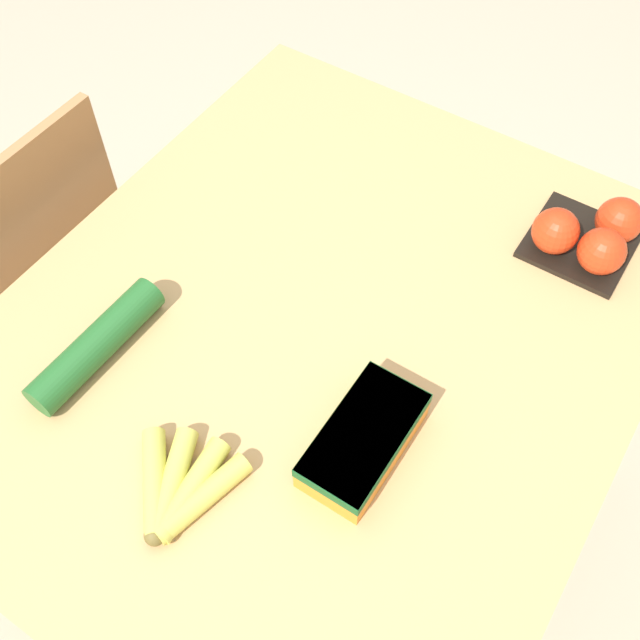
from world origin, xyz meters
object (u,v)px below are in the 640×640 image
object	(u,v)px
banana_bunch	(179,489)
cucumber_near	(97,345)
tomato_pack	(590,236)
carrot_bag	(364,439)
chair	(29,282)

from	to	relation	value
banana_bunch	cucumber_near	bearing A→B (deg)	66.05
tomato_pack	carrot_bag	size ratio (longest dim) A/B	0.84
tomato_pack	cucumber_near	xyz separation A→B (m)	(-0.59, 0.54, -0.01)
chair	tomato_pack	world-z (taller)	chair
banana_bunch	carrot_bag	bearing A→B (deg)	-42.10
carrot_bag	banana_bunch	bearing A→B (deg)	137.90
banana_bunch	carrot_bag	distance (m)	0.26
chair	banana_bunch	xyz separation A→B (m)	(-0.26, -0.69, 0.32)
carrot_bag	cucumber_near	xyz separation A→B (m)	(-0.08, 0.41, -0.00)
chair	cucumber_near	world-z (taller)	chair
chair	cucumber_near	size ratio (longest dim) A/B	3.64
banana_bunch	tomato_pack	xyz separation A→B (m)	(0.70, -0.30, 0.02)
tomato_pack	carrot_bag	bearing A→B (deg)	166.28
tomato_pack	cucumber_near	distance (m)	0.80
carrot_bag	cucumber_near	world-z (taller)	same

